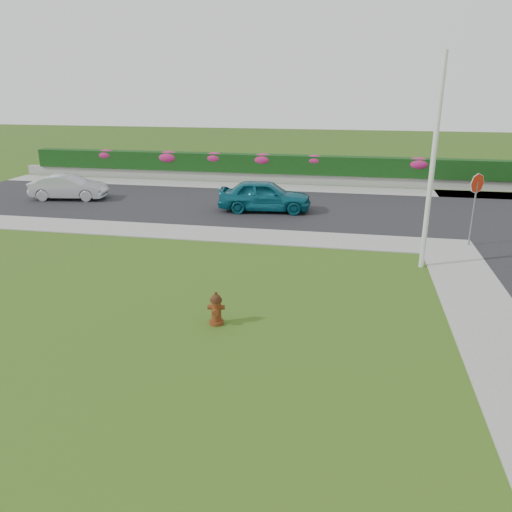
% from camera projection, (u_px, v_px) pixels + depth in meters
% --- Properties ---
extents(ground, '(120.00, 120.00, 0.00)m').
position_uv_depth(ground, '(192.00, 348.00, 11.46)').
color(ground, black).
rests_on(ground, ground).
extents(street_far, '(26.00, 8.00, 0.04)m').
position_uv_depth(street_far, '(183.00, 203.00, 25.34)').
color(street_far, black).
rests_on(street_far, ground).
extents(sidewalk_far, '(24.00, 2.00, 0.04)m').
position_uv_depth(sidewalk_far, '(122.00, 229.00, 20.88)').
color(sidewalk_far, gray).
rests_on(sidewalk_far, ground).
extents(curb_corner, '(2.00, 2.00, 0.04)m').
position_uv_depth(curb_corner, '(447.00, 247.00, 18.54)').
color(curb_corner, gray).
rests_on(curb_corner, ground).
extents(sidewalk_beyond, '(34.00, 2.00, 0.04)m').
position_uv_depth(sidewalk_beyond, '(276.00, 187.00, 29.27)').
color(sidewalk_beyond, gray).
rests_on(sidewalk_beyond, ground).
extents(retaining_wall, '(34.00, 0.40, 0.60)m').
position_uv_depth(retaining_wall, '(280.00, 178.00, 30.57)').
color(retaining_wall, gray).
rests_on(retaining_wall, ground).
extents(hedge, '(32.00, 0.90, 1.10)m').
position_uv_depth(hedge, '(280.00, 164.00, 30.38)').
color(hedge, black).
rests_on(hedge, retaining_wall).
extents(fire_hydrant, '(0.45, 0.42, 0.86)m').
position_uv_depth(fire_hydrant, '(216.00, 309.00, 12.49)').
color(fire_hydrant, '#4A1B0B').
rests_on(fire_hydrant, ground).
extents(sedan_teal, '(4.49, 2.16, 1.48)m').
position_uv_depth(sedan_teal, '(265.00, 195.00, 23.53)').
color(sedan_teal, '#0D5869').
rests_on(sedan_teal, street_far).
extents(sedan_silver, '(4.03, 1.91, 1.28)m').
position_uv_depth(sedan_silver, '(69.00, 187.00, 25.99)').
color(sedan_silver, '#AAADB1').
rests_on(sedan_silver, street_far).
extents(utility_pole, '(0.16, 0.16, 6.70)m').
position_uv_depth(utility_pole, '(433.00, 166.00, 15.49)').
color(utility_pole, silver).
rests_on(utility_pole, ground).
extents(stop_sign, '(0.57, 0.50, 2.73)m').
position_uv_depth(stop_sign, '(476.00, 192.00, 18.05)').
color(stop_sign, slate).
rests_on(stop_sign, ground).
extents(flower_clump_a, '(1.32, 0.85, 0.66)m').
position_uv_depth(flower_clump_a, '(107.00, 155.00, 32.24)').
color(flower_clump_a, '#C1216C').
rests_on(flower_clump_a, hedge).
extents(flower_clump_b, '(1.53, 0.98, 0.77)m').
position_uv_depth(flower_clump_b, '(169.00, 157.00, 31.49)').
color(flower_clump_b, '#C1216C').
rests_on(flower_clump_b, hedge).
extents(flower_clump_c, '(1.33, 0.85, 0.66)m').
position_uv_depth(flower_clump_c, '(214.00, 158.00, 30.94)').
color(flower_clump_c, '#C1216C').
rests_on(flower_clump_c, hedge).
extents(flower_clump_d, '(1.41, 0.91, 0.71)m').
position_uv_depth(flower_clump_d, '(263.00, 159.00, 30.39)').
color(flower_clump_d, '#C1216C').
rests_on(flower_clump_d, hedge).
extents(flower_clump_e, '(1.24, 0.80, 0.62)m').
position_uv_depth(flower_clump_e, '(314.00, 160.00, 29.82)').
color(flower_clump_e, '#C1216C').
rests_on(flower_clump_e, hedge).
extents(flower_clump_f, '(1.48, 0.95, 0.74)m').
position_uv_depth(flower_clump_f, '(418.00, 164.00, 28.76)').
color(flower_clump_f, '#C1216C').
rests_on(flower_clump_f, hedge).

